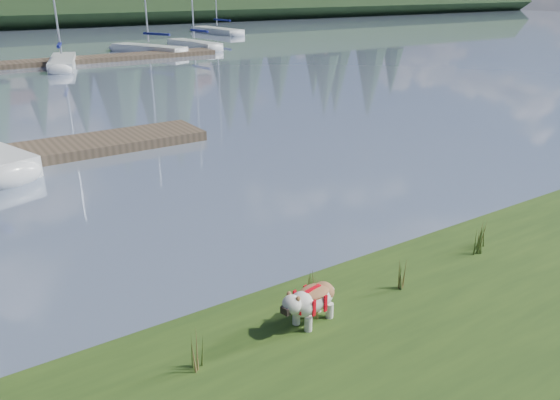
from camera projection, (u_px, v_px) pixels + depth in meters
bulldog at (312, 299)px, 7.52m from camera, size 1.00×0.52×0.59m
dock_far at (20, 64)px, 33.86m from camera, size 26.00×2.20×0.30m
sailboat_bg_2 at (63, 60)px, 34.10m from camera, size 3.18×7.03×10.51m
sailboat_bg_3 at (143, 48)px, 40.75m from camera, size 4.32×7.16×10.72m
sailboat_bg_4 at (190, 44)px, 43.85m from camera, size 2.19×6.98×10.25m
sailboat_bg_5 at (213, 30)px, 56.97m from camera, size 2.37×8.74×12.27m
weed_0 at (312, 301)px, 7.64m from camera, size 0.17×0.14×0.64m
weed_1 at (310, 284)px, 8.19m from camera, size 0.17×0.14×0.50m
weed_2 at (477, 242)px, 9.49m from camera, size 0.17×0.14×0.54m
weed_3 at (197, 350)px, 6.65m from camera, size 0.17×0.14×0.60m
weed_4 at (401, 277)px, 8.40m from camera, size 0.17×0.14×0.50m
weed_5 at (481, 235)px, 9.72m from camera, size 0.17×0.14×0.56m
mud_lip at (250, 314)px, 8.33m from camera, size 60.00×0.50×0.14m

